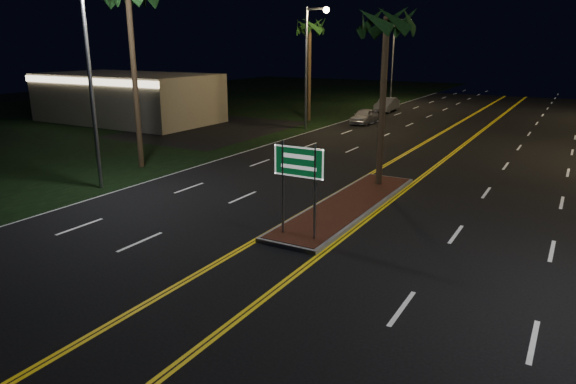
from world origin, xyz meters
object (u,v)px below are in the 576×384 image
Objects in this scene: highway_sign at (299,171)px; car_far at (387,103)px; streetlight_left_mid at (311,54)px; streetlight_left_far at (396,51)px; streetlight_left_near at (94,61)px; palm_left_far at (310,27)px; car_near at (364,115)px; median_island at (348,205)px; commercial_building at (128,98)px; palm_median at (387,22)px.

car_far is (-9.10, 34.63, -1.62)m from highway_sign.
streetlight_left_far is at bearing 90.00° from streetlight_left_mid.
palm_left_far is at bearing 95.21° from streetlight_left_near.
streetlight_left_near is at bearing -96.62° from car_near.
median_island is 1.16× the size of palm_left_far.
median_island is 20.80m from streetlight_left_mid.
palm_left_far reaches higher than car_near.
car_far is (3.70, 9.42, -6.96)m from palm_left_far.
streetlight_left_near is at bearing -46.10° from commercial_building.
highway_sign is 23.93m from streetlight_left_mid.
highway_sign is (0.00, -4.20, 2.32)m from median_island.
streetlight_left_far reaches higher than car_far.
palm_median is 1.77× the size of car_far.
streetlight_left_far is at bearing 99.13° from car_near.
highway_sign is 11.17m from streetlight_left_near.
car_near is at bearing -84.06° from car_far.
palm_left_far reaches higher than car_far.
palm_median is at bearing 90.00° from median_island.
palm_left_far is at bearing 31.25° from commercial_building.
median_island is 25.76m from palm_left_far.
palm_left_far is 1.88× the size of car_far.
palm_median is at bearing -20.05° from commercial_building.
highway_sign reaches higher than car_near.
streetlight_left_mid reaches higher than car_far.
median_island is 0.68× the size of commercial_building.
streetlight_left_near is 1.00× the size of streetlight_left_mid.
car_far is at bearing 106.66° from median_island.
streetlight_left_near is at bearing -148.51° from palm_median.
commercial_building is 16.31m from streetlight_left_mid.
palm_left_far reaches higher than palm_median.
palm_left_far is (-2.19, -16.00, 2.09)m from streetlight_left_far.
palm_left_far is at bearing -112.71° from car_far.
streetlight_left_mid is (-10.61, 17.00, 5.57)m from median_island.
palm_median is at bearing -53.82° from palm_left_far.
streetlight_left_mid is (0.00, 20.00, 0.00)m from streetlight_left_near.
palm_left_far is (-12.80, 21.00, 7.66)m from median_island.
car_far is (1.51, -6.58, -4.88)m from streetlight_left_far.
streetlight_left_mid is 1.92× the size of car_far.
streetlight_left_far is at bearing 104.44° from highway_sign.
streetlight_left_near reaches higher than palm_left_far.
highway_sign reaches higher than car_far.
palm_median is at bearing 31.49° from streetlight_left_near.
streetlight_left_mid reaches higher than median_island.
streetlight_left_far reaches higher than palm_median.
highway_sign is at bearing -73.43° from car_near.
palm_median is at bearing -72.42° from streetlight_left_far.
median_island is 1.23× the size of palm_median.
streetlight_left_near is 12.55m from palm_median.
car_near is (4.80, 0.72, -7.02)m from palm_left_far.
median_island is 8.00m from palm_median.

